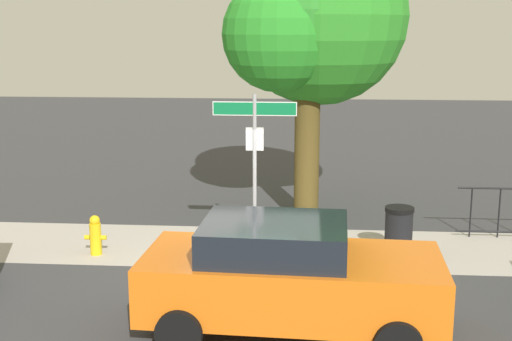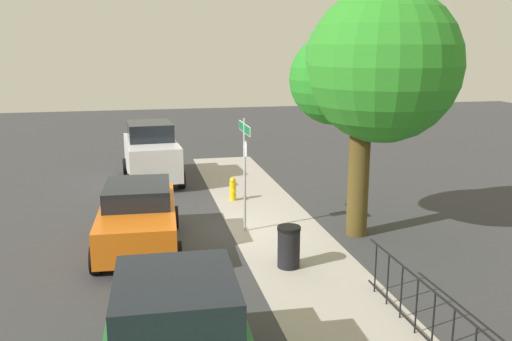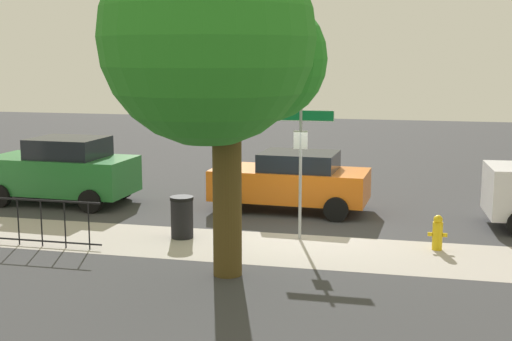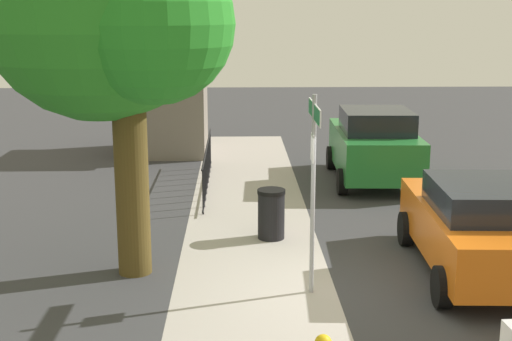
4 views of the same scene
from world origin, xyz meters
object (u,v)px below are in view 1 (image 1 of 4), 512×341
object	(u,v)px
car_orange	(289,276)
fire_hydrant	(95,235)
street_sign	(255,144)
shade_tree	(312,19)
trash_bin	(399,232)

from	to	relation	value
car_orange	fire_hydrant	xyz separation A→B (m)	(-3.80, 3.07, -0.45)
street_sign	fire_hydrant	distance (m)	3.60
street_sign	shade_tree	bearing A→B (deg)	72.07
street_sign	fire_hydrant	xyz separation A→B (m)	(-3.09, 0.20, -1.85)
street_sign	fire_hydrant	world-z (taller)	street_sign
shade_tree	car_orange	size ratio (longest dim) A/B	1.52
car_orange	trash_bin	world-z (taller)	car_orange
fire_hydrant	trash_bin	bearing A→B (deg)	2.97
car_orange	trash_bin	bearing A→B (deg)	62.19
shade_tree	street_sign	bearing A→B (deg)	-107.93
shade_tree	trash_bin	xyz separation A→B (m)	(1.70, -2.58, -3.98)
shade_tree	fire_hydrant	size ratio (longest dim) A/B	8.34
street_sign	trash_bin	xyz separation A→B (m)	(2.70, 0.50, -1.74)
street_sign	car_orange	size ratio (longest dim) A/B	0.73
trash_bin	shade_tree	bearing A→B (deg)	123.46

